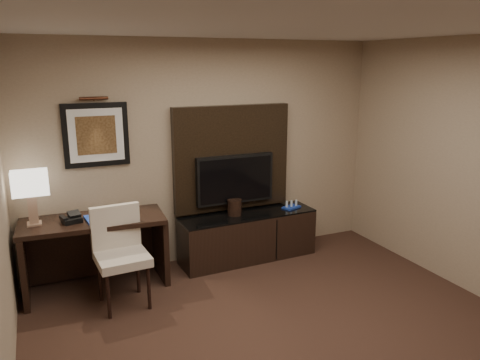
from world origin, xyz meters
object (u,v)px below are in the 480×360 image
minibar_tray (291,205)px  desk_phone (71,218)px  ice_bucket (235,207)px  desk_chair (122,258)px  tv (235,179)px  credenza (248,236)px  table_lamp (31,197)px  desk (95,254)px

minibar_tray → desk_phone: bearing=-178.5°
desk_phone → ice_bucket: desk_phone is taller
ice_bucket → desk_chair: bearing=-158.4°
desk_phone → ice_bucket: 1.91m
tv → desk_chair: bearing=-155.6°
credenza → table_lamp: (-2.42, 0.01, 0.80)m
desk → minibar_tray: size_ratio=6.45×
desk_phone → desk: bearing=-7.3°
tv → table_lamp: table_lamp is taller
credenza → desk_chair: bearing=-163.2°
desk_chair → minibar_tray: size_ratio=4.51×
ice_bucket → minibar_tray: ice_bucket is taller
desk → desk_chair: desk_chair is taller
desk_phone → ice_bucket: bearing=-10.8°
desk_chair → tv: bearing=20.7°
tv → desk_chair: 1.76m
table_lamp → minibar_tray: size_ratio=2.55×
credenza → ice_bucket: size_ratio=8.85×
tv → minibar_tray: size_ratio=4.32×
table_lamp → minibar_tray: bearing=-0.3°
desk_chair → minibar_tray: bearing=10.0°
tv → desk_phone: size_ratio=5.45×
ice_bucket → credenza: bearing=-10.3°
desk → ice_bucket: size_ratio=7.67×
tv → desk_chair: (-1.53, -0.70, -0.50)m
desk_chair → minibar_tray: (2.27, 0.55, 0.11)m
table_lamp → desk_chair: bearing=-36.0°
credenza → tv: (-0.11, 0.14, 0.72)m
minibar_tray → tv: bearing=168.7°
desk_phone → ice_bucket: (1.90, 0.11, -0.15)m
desk → ice_bucket: (1.69, 0.08, 0.29)m
credenza → desk_chair: desk_chair is taller
table_lamp → desk_phone: (0.36, -0.08, -0.25)m
tv → minibar_tray: 0.84m
credenza → minibar_tray: bearing=-2.4°
credenza → desk: bearing=179.7°
table_lamp → desk_phone: 0.44m
ice_bucket → minibar_tray: size_ratio=0.84×
desk → desk_chair: size_ratio=1.43×
desk_chair → desk: bearing=108.5°
credenza → ice_bucket: bearing=167.8°
credenza → table_lamp: size_ratio=2.92×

